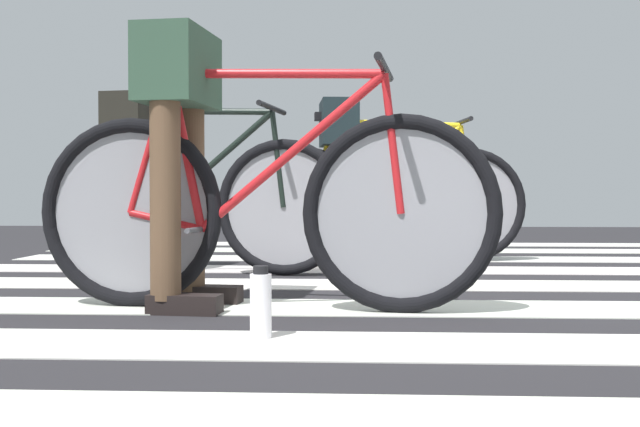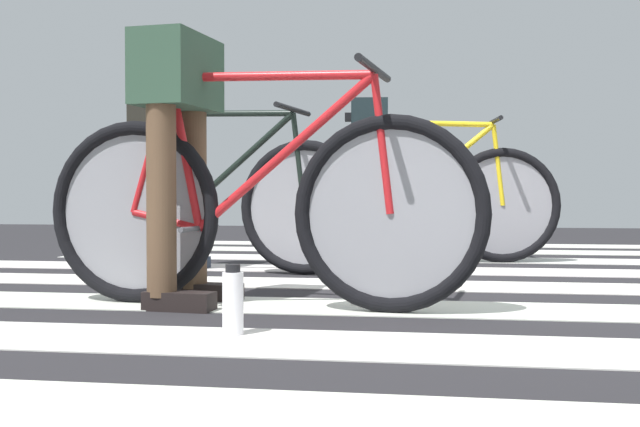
% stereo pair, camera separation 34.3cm
% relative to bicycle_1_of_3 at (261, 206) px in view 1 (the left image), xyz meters
% --- Properties ---
extents(ground, '(18.00, 14.00, 0.02)m').
position_rel_bicycle_1_of_3_xyz_m(ground, '(0.57, 0.56, -0.40)').
color(ground, '#252327').
extents(crosswalk_markings, '(5.45, 6.50, 0.00)m').
position_rel_bicycle_1_of_3_xyz_m(crosswalk_markings, '(0.57, 0.83, -0.38)').
color(crosswalk_markings, silver).
rests_on(crosswalk_markings, ground).
extents(bicycle_1_of_3, '(1.73, 0.52, 0.93)m').
position_rel_bicycle_1_of_3_xyz_m(bicycle_1_of_3, '(0.00, 0.00, 0.00)').
color(bicycle_1_of_3, black).
rests_on(bicycle_1_of_3, ground).
extents(cyclist_1_of_3, '(0.35, 0.43, 1.04)m').
position_rel_bicycle_1_of_3_xyz_m(cyclist_1_of_3, '(-0.31, 0.03, 0.29)').
color(cyclist_1_of_3, brown).
rests_on(cyclist_1_of_3, ground).
extents(bicycle_2_of_3, '(1.73, 0.53, 0.93)m').
position_rel_bicycle_1_of_3_xyz_m(bicycle_2_of_3, '(-0.55, 1.32, 0.00)').
color(bicycle_2_of_3, black).
rests_on(bicycle_2_of_3, ground).
extents(cyclist_2_of_3, '(0.36, 0.44, 0.96)m').
position_rel_bicycle_1_of_3_xyz_m(cyclist_2_of_3, '(-0.86, 1.37, 0.24)').
color(cyclist_2_of_3, brown).
rests_on(cyclist_2_of_3, ground).
extents(bicycle_3_of_3, '(1.73, 0.52, 0.93)m').
position_rel_bicycle_1_of_3_xyz_m(bicycle_3_of_3, '(0.54, 2.10, 0.00)').
color(bicycle_3_of_3, black).
rests_on(bicycle_3_of_3, ground).
extents(cyclist_3_of_3, '(0.35, 0.43, 1.01)m').
position_rel_bicycle_1_of_3_xyz_m(cyclist_3_of_3, '(0.23, 2.07, 0.27)').
color(cyclist_3_of_3, '#A87A5B').
rests_on(cyclist_3_of_3, ground).
extents(water_bottle, '(0.06, 0.06, 0.22)m').
position_rel_bicycle_1_of_3_xyz_m(water_bottle, '(0.07, -0.59, -0.28)').
color(water_bottle, white).
rests_on(water_bottle, ground).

